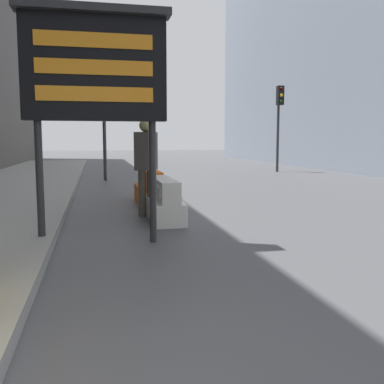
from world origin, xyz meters
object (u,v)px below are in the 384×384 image
(jersey_barrier_orange_far, at_px, (150,189))
(traffic_light_near_curb, at_px, (104,95))
(jersey_barrier_white, at_px, (164,202))
(message_board, at_px, (95,69))
(traffic_light_far_side, at_px, (279,110))
(pedestrian_worker, at_px, (146,159))
(traffic_cone_near, at_px, (154,176))
(pedestrian_passerby, at_px, (146,158))

(jersey_barrier_orange_far, relative_size, traffic_light_near_curb, 0.44)
(jersey_barrier_white, bearing_deg, message_board, -124.10)
(message_board, height_order, traffic_light_far_side, traffic_light_far_side)
(traffic_light_near_curb, distance_m, traffic_light_far_side, 8.31)
(jersey_barrier_white, xyz_separation_m, jersey_barrier_orange_far, (-0.00, 2.14, 0.01))
(message_board, distance_m, pedestrian_worker, 2.70)
(jersey_barrier_white, relative_size, traffic_cone_near, 2.32)
(message_board, xyz_separation_m, pedestrian_worker, (0.91, 2.17, -1.31))
(message_board, xyz_separation_m, traffic_cone_near, (1.66, 7.08, -2.04))
(message_board, relative_size, traffic_light_far_side, 0.83)
(jersey_barrier_orange_far, xyz_separation_m, pedestrian_worker, (-0.27, -1.72, 0.75))
(pedestrian_passerby, bearing_deg, jersey_barrier_white, -102.17)
(traffic_cone_near, bearing_deg, traffic_light_far_side, 41.93)
(traffic_cone_near, distance_m, pedestrian_worker, 5.01)
(jersey_barrier_white, bearing_deg, pedestrian_worker, 122.58)
(jersey_barrier_white, height_order, traffic_light_far_side, traffic_light_far_side)
(jersey_barrier_white, height_order, traffic_light_near_curb, traffic_light_near_curb)
(traffic_light_near_curb, bearing_deg, jersey_barrier_white, -83.88)
(jersey_barrier_white, bearing_deg, traffic_cone_near, 84.84)
(jersey_barrier_white, bearing_deg, traffic_light_far_side, 58.11)
(pedestrian_worker, bearing_deg, pedestrian_passerby, -158.33)
(message_board, bearing_deg, traffic_cone_near, 76.77)
(traffic_cone_near, relative_size, traffic_light_far_side, 0.19)
(message_board, height_order, traffic_cone_near, message_board)
(traffic_cone_near, relative_size, traffic_light_near_curb, 0.18)
(jersey_barrier_orange_far, xyz_separation_m, pedestrian_passerby, (0.03, 1.01, 0.66))
(traffic_cone_near, relative_size, pedestrian_passerby, 0.44)
(jersey_barrier_white, height_order, pedestrian_worker, pedestrian_worker)
(message_board, height_order, jersey_barrier_white, message_board)
(traffic_light_far_side, xyz_separation_m, pedestrian_worker, (-7.18, -10.68, -1.70))
(message_board, xyz_separation_m, jersey_barrier_white, (1.18, 1.75, -2.07))
(jersey_barrier_orange_far, height_order, pedestrian_worker, pedestrian_worker)
(traffic_light_far_side, bearing_deg, traffic_light_near_curb, -159.75)
(jersey_barrier_orange_far, bearing_deg, message_board, -106.92)
(traffic_light_near_curb, xyz_separation_m, pedestrian_passerby, (0.91, -5.07, -2.02))
(jersey_barrier_white, bearing_deg, jersey_barrier_orange_far, 90.00)
(message_board, bearing_deg, pedestrian_worker, 67.27)
(pedestrian_passerby, bearing_deg, traffic_light_far_side, 37.43)
(traffic_light_near_curb, relative_size, pedestrian_worker, 2.26)
(traffic_light_far_side, bearing_deg, traffic_cone_near, -138.07)
(jersey_barrier_orange_far, bearing_deg, traffic_cone_near, 81.42)
(jersey_barrier_white, distance_m, traffic_cone_near, 5.35)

